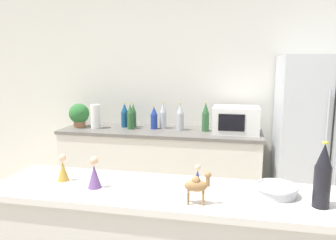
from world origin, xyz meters
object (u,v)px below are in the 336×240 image
object	(u,v)px
paper_towel_roll	(95,116)
back_bottle_1	(130,117)
back_bottle_4	(154,118)
wine_bottle	(323,176)
back_bottle_6	(163,116)
back_bottle_5	(133,116)
wise_man_figurine_crimson	(63,169)
back_bottle_0	(206,117)
back_bottle_2	(180,117)
potted_plant	(79,114)
back_bottle_3	(125,116)
wise_man_figurine_blue	(94,174)
fruit_bowl	(276,189)
refrigerator	(321,143)
wise_man_figurine_purple	(197,177)
microwave	(236,120)
camel_figurine	(197,185)

from	to	relation	value
paper_towel_roll	back_bottle_1	xyz separation A→B (m)	(0.41, 0.04, 0.00)
back_bottle_4	wine_bottle	size ratio (longest dim) A/B	0.87
wine_bottle	back_bottle_6	bearing A→B (deg)	119.90
back_bottle_5	wise_man_figurine_crimson	size ratio (longest dim) A/B	1.88
back_bottle_0	back_bottle_6	size ratio (longest dim) A/B	1.07
back_bottle_2	back_bottle_6	size ratio (longest dim) A/B	1.02
paper_towel_roll	back_bottle_2	distance (m)	0.97
potted_plant	paper_towel_roll	distance (m)	0.21
back_bottle_3	wise_man_figurine_blue	distance (m)	2.13
fruit_bowl	wise_man_figurine_crimson	distance (m)	1.13
refrigerator	wise_man_figurine_purple	size ratio (longest dim) A/B	14.92
wise_man_figurine_blue	back_bottle_1	bearing A→B (deg)	102.92
refrigerator	wise_man_figurine_blue	bearing A→B (deg)	-129.31
back_bottle_6	microwave	bearing A→B (deg)	-5.12
back_bottle_6	back_bottle_2	bearing A→B (deg)	-16.27
back_bottle_0	wise_man_figurine_crimson	size ratio (longest dim) A/B	2.13
wise_man_figurine_blue	camel_figurine	bearing A→B (deg)	-9.10
microwave	back_bottle_0	world-z (taller)	back_bottle_0
back_bottle_5	potted_plant	bearing A→B (deg)	-169.41
back_bottle_1	wine_bottle	distance (m)	2.50
back_bottle_6	wise_man_figurine_blue	bearing A→B (deg)	-87.36
back_bottle_6	wise_man_figurine_blue	xyz separation A→B (m)	(0.10, -2.07, 0.02)
potted_plant	back_bottle_0	size ratio (longest dim) A/B	0.86
paper_towel_roll	fruit_bowl	distance (m)	2.55
refrigerator	wine_bottle	xyz separation A→B (m)	(-0.45, -1.90, 0.28)
refrigerator	wise_man_figurine_blue	size ratio (longest dim) A/B	10.17
back_bottle_5	wise_man_figurine_purple	world-z (taller)	back_bottle_5
back_bottle_4	wise_man_figurine_blue	bearing A→B (deg)	-84.65
back_bottle_2	wise_man_figurine_blue	world-z (taller)	back_bottle_2
back_bottle_4	microwave	bearing A→B (deg)	-1.67
back_bottle_4	refrigerator	bearing A→B (deg)	-4.24
back_bottle_3	potted_plant	bearing A→B (deg)	-167.80
back_bottle_3	refrigerator	bearing A→B (deg)	-4.52
back_bottle_3	camel_figurine	size ratio (longest dim) A/B	1.81
back_bottle_0	back_bottle_2	size ratio (longest dim) A/B	1.05
back_bottle_1	refrigerator	bearing A→B (deg)	-1.80
wise_man_figurine_crimson	back_bottle_6	bearing A→B (deg)	86.61
back_bottle_0	back_bottle_5	distance (m)	0.84
potted_plant	back_bottle_4	bearing A→B (deg)	4.86
refrigerator	back_bottle_2	xyz separation A→B (m)	(-1.44, 0.11, 0.19)
back_bottle_3	wise_man_figurine_crimson	size ratio (longest dim) A/B	1.88
potted_plant	wise_man_figurine_blue	xyz separation A→B (m)	(1.07, -1.95, 0.02)
paper_towel_roll	wine_bottle	distance (m)	2.75
back_bottle_0	microwave	bearing A→B (deg)	-3.43
back_bottle_6	wise_man_figurine_crimson	world-z (taller)	back_bottle_6
refrigerator	fruit_bowl	world-z (taller)	refrigerator
back_bottle_4	back_bottle_5	size ratio (longest dim) A/B	0.93
paper_towel_roll	back_bottle_5	size ratio (longest dim) A/B	0.96
back_bottle_6	fruit_bowl	size ratio (longest dim) A/B	1.43
back_bottle_4	back_bottle_5	world-z (taller)	back_bottle_5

